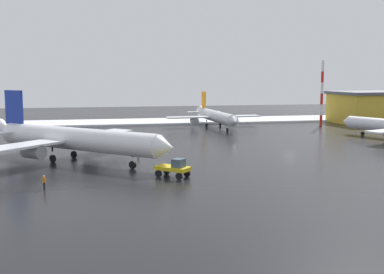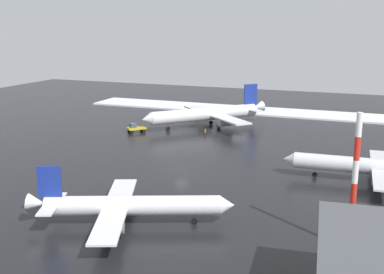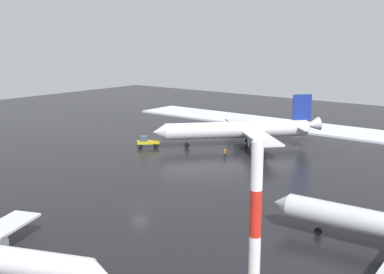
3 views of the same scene
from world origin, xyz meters
name	(u,v)px [view 2 (image 2 of 3)]	position (x,y,z in m)	size (l,w,h in m)	color
ground_plane	(182,171)	(0.00, 0.00, 0.00)	(240.00, 240.00, 0.00)	black
snow_bank_right	(263,111)	(67.00, 0.00, 0.25)	(14.00, 116.00, 0.50)	white
airplane_parked_portside	(208,114)	(39.60, 8.86, 3.57)	(29.23, 27.87, 10.82)	white
airplane_parked_starboard	(372,166)	(5.99, -33.28, 2.93)	(24.74, 29.85, 8.86)	silver
airplane_far_rear	(128,206)	(-25.47, -2.68, 2.80)	(23.08, 27.25, 8.47)	white
pushback_tug	(136,128)	(26.15, 23.54, 1.28)	(4.88, 4.72, 2.50)	gold
ground_crew_by_nose_gear	(205,132)	(29.27, 5.84, 0.97)	(0.36, 0.36, 1.71)	black
ground_crew_mid_apron	(150,117)	(42.27, 27.32, 0.97)	(0.36, 0.36, 1.71)	black
antenna_mast	(354,183)	(-22.20, -31.56, 8.56)	(0.70, 0.70, 17.12)	red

